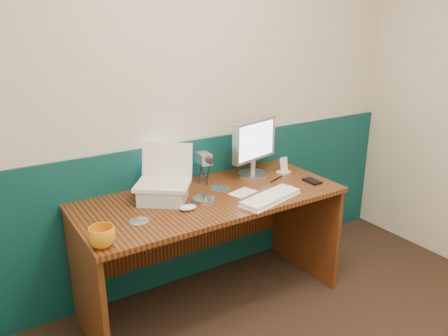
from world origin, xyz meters
TOP-DOWN VIEW (x-y plane):
  - back_wall at (0.00, 1.75)m, footprint 3.50×0.04m
  - wainscot at (0.00, 1.74)m, footprint 3.48×0.02m
  - desk at (-0.07, 1.38)m, footprint 1.60×0.70m
  - laptop_riser at (-0.34, 1.46)m, footprint 0.34×0.34m
  - laptop at (-0.34, 1.46)m, footprint 0.38×0.37m
  - monitor at (0.35, 1.54)m, footprint 0.39×0.20m
  - keyboard at (0.19, 1.14)m, footprint 0.43×0.23m
  - mouse_right at (0.37, 1.19)m, footprint 0.11×0.09m
  - mouse_left at (-0.28, 1.27)m, footprint 0.11×0.07m
  - mug at (-0.81, 1.12)m, footprint 0.16×0.16m
  - camcorder at (0.01, 1.59)m, footprint 0.10×0.13m
  - cd_spindle at (-0.15, 1.32)m, footprint 0.13×0.13m
  - cd_loose_a at (-0.56, 1.28)m, footprint 0.11×0.11m
  - cd_loose_b at (0.04, 1.45)m, footprint 0.12×0.12m
  - pen at (0.44, 1.39)m, footprint 0.14×0.06m
  - papers at (0.12, 1.31)m, footprint 0.18×0.15m
  - dock at (0.56, 1.46)m, footprint 0.08×0.06m
  - music_player at (0.56, 1.46)m, footprint 0.06×0.03m
  - pda at (0.61, 1.23)m, footprint 0.07×0.12m

SIDE VIEW (x-z plane):
  - desk at x=-0.07m, z-range 0.00..0.75m
  - wainscot at x=0.00m, z-range 0.00..1.00m
  - cd_loose_a at x=-0.56m, z-range 0.75..0.75m
  - cd_loose_b at x=0.04m, z-range 0.75..0.75m
  - papers at x=0.12m, z-range 0.75..0.75m
  - pen at x=0.44m, z-range 0.75..0.76m
  - pda at x=0.61m, z-range 0.75..0.76m
  - dock at x=0.56m, z-range 0.75..0.77m
  - keyboard at x=0.19m, z-range 0.75..0.77m
  - cd_spindle at x=-0.15m, z-range 0.75..0.78m
  - mouse_right at x=0.37m, z-range 0.75..0.78m
  - mouse_left at x=-0.28m, z-range 0.75..0.78m
  - laptop_riser at x=-0.34m, z-range 0.75..0.84m
  - mug at x=-0.81m, z-range 0.75..0.85m
  - music_player at x=0.56m, z-range 0.76..0.86m
  - camcorder at x=0.01m, z-range 0.75..0.94m
  - monitor at x=0.35m, z-range 0.75..1.13m
  - laptop at x=-0.34m, z-range 0.84..1.09m
  - back_wall at x=0.00m, z-range 0.00..2.50m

